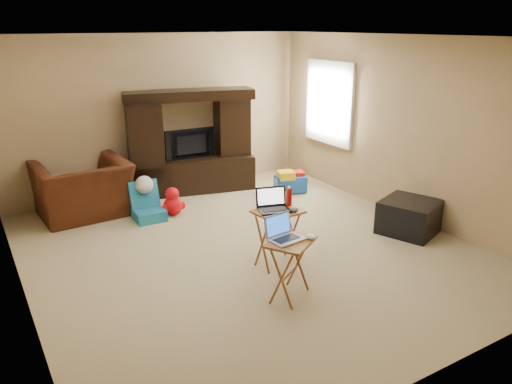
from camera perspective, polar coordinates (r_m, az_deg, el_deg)
floor at (r=6.18m, az=-0.97°, el=-6.53°), size 5.50×5.50×0.00m
ceiling at (r=5.59m, az=-1.11°, el=17.33°), size 5.50×5.50×0.00m
wall_back at (r=8.20m, az=-10.86°, el=8.67°), size 5.00×0.00×5.00m
wall_front at (r=3.76m, az=20.63°, el=-4.19°), size 5.00×0.00×5.00m
wall_left at (r=5.04m, az=-26.43°, el=0.74°), size 0.00×5.50×5.50m
wall_right at (r=7.31m, az=16.29°, el=7.05°), size 0.00×5.50×5.50m
window_pane at (r=8.38m, az=8.47°, el=10.05°), size 0.00×1.20×1.20m
window_frame at (r=8.37m, az=8.36°, el=10.04°), size 0.06×1.14×1.34m
entertainment_center at (r=8.11m, az=-7.47°, el=5.69°), size 2.09×0.96×1.66m
television at (r=8.08m, az=-7.32°, el=5.40°), size 0.84×0.14×0.48m
recliner at (r=7.49m, az=-19.16°, el=0.28°), size 1.28×1.14×0.80m
child_rocker at (r=7.12m, az=-12.21°, el=-1.09°), size 0.42×0.48×0.55m
plush_toy at (r=7.27m, az=-9.51°, el=-1.03°), size 0.38×0.32×0.42m
push_toy at (r=8.14m, az=3.95°, el=1.23°), size 0.60×0.51×0.39m
ottoman at (r=6.89m, az=17.12°, el=-2.70°), size 0.87×0.87×0.44m
tray_table_left at (r=5.04m, az=3.92°, el=-8.80°), size 0.61×0.57×0.62m
tray_table_right at (r=5.68m, az=2.50°, el=-5.25°), size 0.55×0.45×0.66m
laptop_left at (r=4.86m, az=3.54°, el=-4.25°), size 0.36×0.31×0.24m
laptop_right at (r=5.51m, az=2.10°, el=-1.00°), size 0.41×0.37×0.24m
mouse_left at (r=4.95m, az=6.28°, el=-5.11°), size 0.11×0.14×0.05m
mouse_right at (r=5.52m, az=4.36°, el=-2.01°), size 0.11×0.15×0.05m
water_bottle at (r=5.69m, az=3.79°, el=-0.57°), size 0.06×0.06×0.20m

